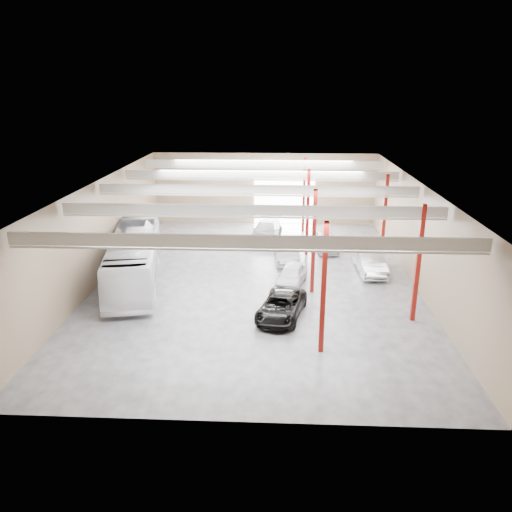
# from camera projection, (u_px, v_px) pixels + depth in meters

# --- Properties ---
(depot_shell) EXTENTS (22.12, 32.12, 7.06)m
(depot_shell) POSITION_uv_depth(u_px,v_px,m) (259.00, 211.00, 34.53)
(depot_shell) COLOR #404145
(depot_shell) RESTS_ON ground
(coach_bus) EXTENTS (5.43, 13.17, 3.57)m
(coach_bus) POSITION_uv_depth(u_px,v_px,m) (134.00, 258.00, 34.66)
(coach_bus) COLOR white
(coach_bus) RESTS_ON ground
(black_sedan) EXTENTS (3.44, 5.47, 1.41)m
(black_sedan) POSITION_uv_depth(u_px,v_px,m) (281.00, 306.00, 29.70)
(black_sedan) COLOR black
(black_sedan) RESTS_ON ground
(car_row_a) EXTENTS (2.63, 4.50, 1.44)m
(car_row_a) POSITION_uv_depth(u_px,v_px,m) (292.00, 275.00, 34.58)
(car_row_a) COLOR silver
(car_row_a) RESTS_ON ground
(car_row_b) EXTENTS (2.14, 5.17, 1.66)m
(car_row_b) POSITION_uv_depth(u_px,v_px,m) (286.00, 250.00, 39.48)
(car_row_b) COLOR #AFAFB4
(car_row_b) RESTS_ON ground
(car_row_c) EXTENTS (3.16, 6.02, 1.66)m
(car_row_c) POSITION_uv_depth(u_px,v_px,m) (266.00, 231.00, 44.83)
(car_row_c) COLOR slate
(car_row_c) RESTS_ON ground
(car_right_near) EXTENTS (1.96, 5.18, 1.69)m
(car_right_near) POSITION_uv_depth(u_px,v_px,m) (370.00, 261.00, 36.92)
(car_right_near) COLOR #B2B2B7
(car_right_near) RESTS_ON ground
(car_right_far) EXTENTS (2.04, 4.49, 1.49)m
(car_right_far) POSITION_uv_depth(u_px,v_px,m) (326.00, 242.00, 42.00)
(car_right_far) COLOR silver
(car_right_far) RESTS_ON ground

